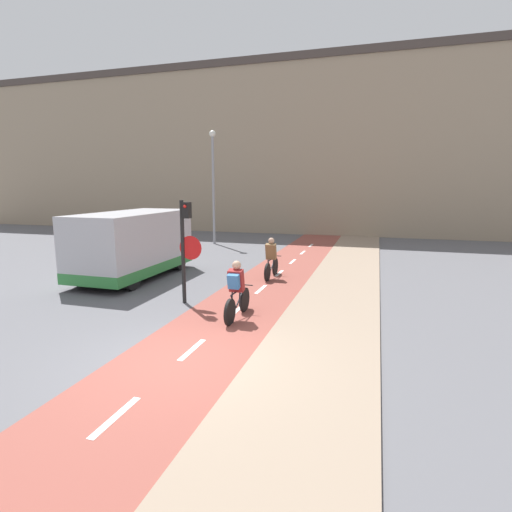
{
  "coord_description": "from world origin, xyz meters",
  "views": [
    {
      "loc": [
        3.46,
        -6.44,
        3.3
      ],
      "look_at": [
        0.0,
        4.96,
        1.2
      ],
      "focal_mm": 28.0,
      "sensor_mm": 36.0,
      "label": 1
    }
  ],
  "objects_px": {
    "traffic_light_pole": "(185,240)",
    "street_lamp_far": "(213,175)",
    "cyclist_far": "(271,260)",
    "van": "(133,246)",
    "cyclist_near": "(237,291)"
  },
  "relations": [
    {
      "from": "street_lamp_far",
      "to": "cyclist_far",
      "type": "relative_size",
      "value": 3.61
    },
    {
      "from": "traffic_light_pole",
      "to": "cyclist_far",
      "type": "height_order",
      "value": "traffic_light_pole"
    },
    {
      "from": "cyclist_far",
      "to": "van",
      "type": "distance_m",
      "value": 5.01
    },
    {
      "from": "traffic_light_pole",
      "to": "van",
      "type": "xyz_separation_m",
      "value": [
        -3.31,
        2.38,
        -0.64
      ]
    },
    {
      "from": "traffic_light_pole",
      "to": "cyclist_near",
      "type": "relative_size",
      "value": 1.66
    },
    {
      "from": "traffic_light_pole",
      "to": "cyclist_far",
      "type": "bearing_deg",
      "value": 67.88
    },
    {
      "from": "traffic_light_pole",
      "to": "cyclist_near",
      "type": "height_order",
      "value": "traffic_light_pole"
    },
    {
      "from": "cyclist_near",
      "to": "van",
      "type": "xyz_separation_m",
      "value": [
        -5.12,
        3.27,
        0.46
      ]
    },
    {
      "from": "street_lamp_far",
      "to": "traffic_light_pole",
      "type": "bearing_deg",
      "value": -70.96
    },
    {
      "from": "street_lamp_far",
      "to": "van",
      "type": "bearing_deg",
      "value": -86.36
    },
    {
      "from": "traffic_light_pole",
      "to": "street_lamp_far",
      "type": "height_order",
      "value": "street_lamp_far"
    },
    {
      "from": "street_lamp_far",
      "to": "cyclist_near",
      "type": "relative_size",
      "value": 3.6
    },
    {
      "from": "traffic_light_pole",
      "to": "street_lamp_far",
      "type": "relative_size",
      "value": 0.46
    },
    {
      "from": "van",
      "to": "traffic_light_pole",
      "type": "bearing_deg",
      "value": -35.79
    },
    {
      "from": "street_lamp_far",
      "to": "cyclist_near",
      "type": "height_order",
      "value": "street_lamp_far"
    }
  ]
}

